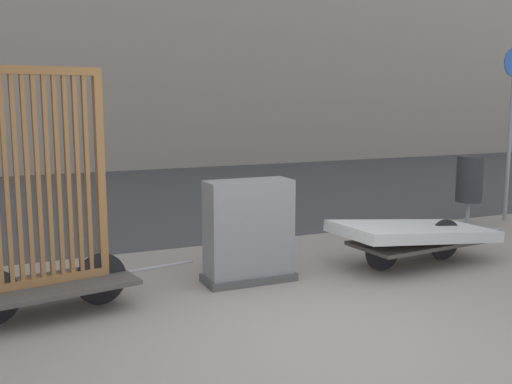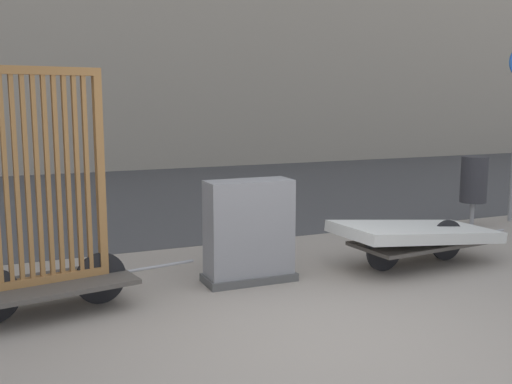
% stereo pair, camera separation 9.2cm
% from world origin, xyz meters
% --- Properties ---
extents(ground_plane, '(60.00, 60.00, 0.00)m').
position_xyz_m(ground_plane, '(0.00, 0.00, 0.00)').
color(ground_plane, gray).
extents(road_strip, '(56.00, 8.50, 0.01)m').
position_xyz_m(road_strip, '(0.00, 7.56, 0.00)').
color(road_strip, '#424244').
rests_on(road_strip, ground_plane).
extents(bike_cart_with_bedframe, '(2.17, 0.99, 2.13)m').
position_xyz_m(bike_cart_with_bedframe, '(-1.97, 1.49, 0.73)').
color(bike_cart_with_bedframe, '#4C4742').
rests_on(bike_cart_with_bedframe, ground_plane).
extents(bike_cart_with_mattress, '(2.42, 1.03, 0.54)m').
position_xyz_m(bike_cart_with_mattress, '(1.97, 1.49, 0.36)').
color(bike_cart_with_mattress, '#4C4742').
rests_on(bike_cart_with_mattress, ground_plane).
extents(utility_cabinet, '(0.94, 0.42, 1.06)m').
position_xyz_m(utility_cabinet, '(-0.00, 1.67, 0.49)').
color(utility_cabinet, '#4C4C4C').
rests_on(utility_cabinet, ground_plane).
extents(trash_bin, '(0.39, 0.39, 1.03)m').
position_xyz_m(trash_bin, '(4.13, 2.96, 0.68)').
color(trash_bin, gray).
rests_on(trash_bin, ground_plane).
extents(sign_post, '(0.45, 0.06, 2.68)m').
position_xyz_m(sign_post, '(4.88, 2.95, 1.66)').
color(sign_post, gray).
rests_on(sign_post, ground_plane).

